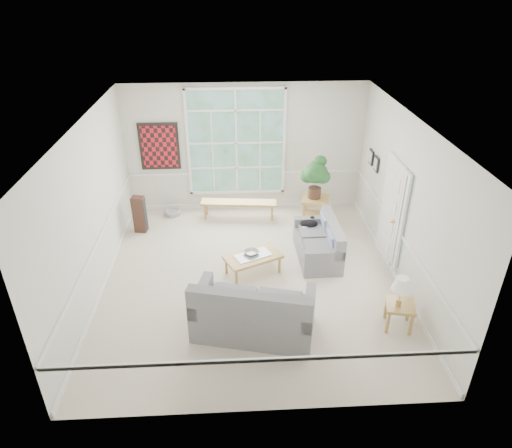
# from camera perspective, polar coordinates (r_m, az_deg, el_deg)

# --- Properties ---
(floor) EXTENTS (5.50, 6.00, 0.01)m
(floor) POSITION_cam_1_polar(r_m,az_deg,el_deg) (8.72, -0.59, -6.72)
(floor) COLOR beige
(floor) RESTS_ON ground
(ceiling) EXTENTS (5.50, 6.00, 0.02)m
(ceiling) POSITION_cam_1_polar(r_m,az_deg,el_deg) (7.38, -0.71, 12.55)
(ceiling) COLOR white
(ceiling) RESTS_ON ground
(wall_back) EXTENTS (5.50, 0.02, 3.00)m
(wall_back) POSITION_cam_1_polar(r_m,az_deg,el_deg) (10.69, -1.39, 9.43)
(wall_back) COLOR silver
(wall_back) RESTS_ON ground
(wall_front) EXTENTS (5.50, 0.02, 3.00)m
(wall_front) POSITION_cam_1_polar(r_m,az_deg,el_deg) (5.44, 0.84, -12.38)
(wall_front) COLOR silver
(wall_front) RESTS_ON ground
(wall_left) EXTENTS (0.02, 6.00, 3.00)m
(wall_left) POSITION_cam_1_polar(r_m,az_deg,el_deg) (8.30, -19.98, 1.51)
(wall_left) COLOR silver
(wall_left) RESTS_ON ground
(wall_right) EXTENTS (0.02, 6.00, 3.00)m
(wall_right) POSITION_cam_1_polar(r_m,az_deg,el_deg) (8.50, 18.24, 2.48)
(wall_right) COLOR silver
(wall_right) RESTS_ON ground
(window_back) EXTENTS (2.30, 0.08, 2.40)m
(window_back) POSITION_cam_1_polar(r_m,az_deg,el_deg) (10.60, -2.49, 10.09)
(window_back) COLOR white
(window_back) RESTS_ON wall_back
(entry_door) EXTENTS (0.08, 0.90, 2.10)m
(entry_door) POSITION_cam_1_polar(r_m,az_deg,el_deg) (9.18, 16.36, 1.66)
(entry_door) COLOR white
(entry_door) RESTS_ON floor
(door_sidelight) EXTENTS (0.08, 0.26, 1.90)m
(door_sidelight) POSITION_cam_1_polar(r_m,az_deg,el_deg) (8.61, 17.70, 0.31)
(door_sidelight) COLOR white
(door_sidelight) RESTS_ON wall_right
(wall_art) EXTENTS (0.90, 0.06, 1.10)m
(wall_art) POSITION_cam_1_polar(r_m,az_deg,el_deg) (10.74, -11.99, 9.45)
(wall_art) COLOR maroon
(wall_art) RESTS_ON wall_back
(wall_frame_near) EXTENTS (0.04, 0.26, 0.32)m
(wall_frame_near) POSITION_cam_1_polar(r_m,az_deg,el_deg) (9.97, 14.76, 7.27)
(wall_frame_near) COLOR black
(wall_frame_near) RESTS_ON wall_right
(wall_frame_far) EXTENTS (0.04, 0.26, 0.32)m
(wall_frame_far) POSITION_cam_1_polar(r_m,az_deg,el_deg) (10.33, 14.14, 8.11)
(wall_frame_far) COLOR black
(wall_frame_far) RESTS_ON wall_right
(loveseat_right) EXTENTS (0.79, 1.49, 0.80)m
(loveseat_right) POSITION_cam_1_polar(r_m,az_deg,el_deg) (9.18, 7.71, -1.98)
(loveseat_right) COLOR slate
(loveseat_right) RESTS_ON floor
(loveseat_front) EXTENTS (2.05, 1.38, 1.02)m
(loveseat_front) POSITION_cam_1_polar(r_m,az_deg,el_deg) (7.27, -0.26, -10.10)
(loveseat_front) COLOR slate
(loveseat_front) RESTS_ON floor
(coffee_table) EXTENTS (1.19, 0.96, 0.39)m
(coffee_table) POSITION_cam_1_polar(r_m,az_deg,el_deg) (8.74, -0.39, -5.03)
(coffee_table) COLOR #AB8544
(coffee_table) RESTS_ON floor
(pewter_bowl) EXTENTS (0.47, 0.47, 0.08)m
(pewter_bowl) POSITION_cam_1_polar(r_m,az_deg,el_deg) (8.66, -0.59, -3.51)
(pewter_bowl) COLOR #A2A3A8
(pewter_bowl) RESTS_ON coffee_table
(window_bench) EXTENTS (1.77, 0.51, 0.41)m
(window_bench) POSITION_cam_1_polar(r_m,az_deg,el_deg) (10.69, -2.16, 1.82)
(window_bench) COLOR #AB8544
(window_bench) RESTS_ON floor
(end_table) EXTENTS (0.74, 0.74, 0.61)m
(end_table) POSITION_cam_1_polar(r_m,az_deg,el_deg) (10.54, 7.41, 1.78)
(end_table) COLOR #AB8544
(end_table) RESTS_ON floor
(houseplant) EXTENTS (0.73, 0.73, 0.98)m
(houseplant) POSITION_cam_1_polar(r_m,az_deg,el_deg) (10.21, 7.45, 5.78)
(houseplant) COLOR #225626
(houseplant) RESTS_ON end_table
(side_table) EXTENTS (0.54, 0.54, 0.46)m
(side_table) POSITION_cam_1_polar(r_m,az_deg,el_deg) (7.86, 17.38, -10.83)
(side_table) COLOR #AB8544
(side_table) RESTS_ON floor
(table_lamp) EXTENTS (0.40, 0.40, 0.53)m
(table_lamp) POSITION_cam_1_polar(r_m,az_deg,el_deg) (7.52, 17.63, -8.11)
(table_lamp) COLOR white
(table_lamp) RESTS_ON side_table
(pet_bed) EXTENTS (0.50, 0.50, 0.12)m
(pet_bed) POSITION_cam_1_polar(r_m,az_deg,el_deg) (11.04, -10.40, 1.43)
(pet_bed) COLOR gray
(pet_bed) RESTS_ON floor
(floor_speaker) EXTENTS (0.29, 0.24, 0.84)m
(floor_speaker) POSITION_cam_1_polar(r_m,az_deg,el_deg) (10.33, -14.35, 1.18)
(floor_speaker) COLOR #3B231A
(floor_speaker) RESTS_ON floor
(cat) EXTENTS (0.44, 0.39, 0.17)m
(cat) POSITION_cam_1_polar(r_m,az_deg,el_deg) (9.56, 6.65, 0.10)
(cat) COLOR black
(cat) RESTS_ON loveseat_right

